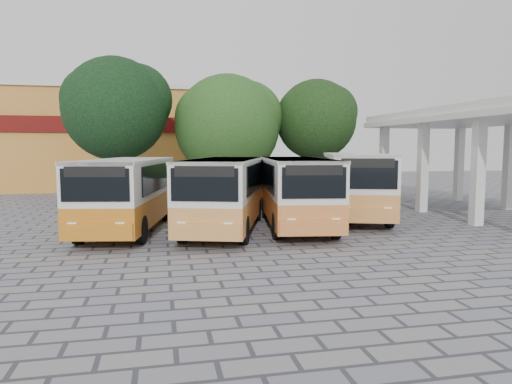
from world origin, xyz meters
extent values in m
plane|color=slate|center=(0.00, 0.00, 0.00)|extent=(90.00, 90.00, 0.00)
cube|color=silver|center=(7.85, 10.50, 2.50)|extent=(0.45, 0.45, 5.00)
cube|color=silver|center=(13.15, 10.50, 2.50)|extent=(0.45, 0.45, 5.00)
cube|color=silver|center=(10.50, 4.00, 5.20)|extent=(6.60, 15.60, 0.40)
cube|color=silver|center=(10.50, 4.00, 4.85)|extent=(6.80, 15.80, 0.30)
cube|color=#C57F2F|center=(-11.00, 26.00, 4.00)|extent=(20.00, 10.00, 8.00)
cube|color=#590C0A|center=(-11.00, 20.90, 5.20)|extent=(20.00, 0.20, 1.20)
cube|color=silver|center=(-11.00, 26.00, 8.15)|extent=(20.40, 10.40, 0.30)
cube|color=#C36B12|center=(-7.15, 3.58, 0.92)|extent=(3.87, 8.48, 1.07)
cube|color=silver|center=(-7.15, 3.58, 2.21)|extent=(3.87, 8.48, 1.50)
cube|color=silver|center=(-7.15, 3.58, 2.90)|extent=(3.92, 8.49, 0.12)
cube|color=black|center=(-8.40, 3.58, 2.23)|extent=(1.25, 6.64, 1.07)
cube|color=black|center=(-5.91, 3.58, 2.23)|extent=(1.25, 6.64, 1.07)
cube|color=black|center=(-7.15, -0.53, 2.23)|extent=(2.17, 0.44, 1.07)
cube|color=black|center=(-7.15, -0.53, 2.66)|extent=(1.92, 0.41, 0.35)
cylinder|color=black|center=(-8.26, 0.93, 0.51)|extent=(0.29, 1.02, 1.02)
cylinder|color=black|center=(-6.05, 0.93, 0.51)|extent=(0.29, 1.02, 1.02)
cylinder|color=black|center=(-8.26, 6.24, 0.51)|extent=(0.29, 1.02, 1.02)
cylinder|color=black|center=(-6.05, 6.24, 0.51)|extent=(0.29, 1.02, 1.02)
cube|color=#D48A41|center=(-3.24, 2.79, 0.93)|extent=(4.75, 8.56, 1.08)
cube|color=silver|center=(-3.24, 2.79, 2.22)|extent=(4.75, 8.56, 1.51)
cube|color=silver|center=(-3.24, 2.79, 2.91)|extent=(4.80, 8.57, 0.12)
cube|color=black|center=(-4.49, 2.79, 2.23)|extent=(2.03, 6.48, 1.08)
cube|color=black|center=(-1.99, 2.79, 2.23)|extent=(2.03, 6.48, 1.08)
cube|color=black|center=(-3.24, -1.33, 2.23)|extent=(2.12, 0.69, 1.08)
cube|color=black|center=(-3.24, -1.33, 2.66)|extent=(1.88, 0.63, 0.35)
cylinder|color=black|center=(-4.35, 0.13, 0.51)|extent=(0.29, 1.02, 1.02)
cylinder|color=black|center=(-2.13, 0.13, 0.51)|extent=(0.29, 1.02, 1.02)
cylinder|color=black|center=(-4.35, 5.46, 0.51)|extent=(0.29, 1.02, 1.02)
cylinder|color=black|center=(-2.13, 5.46, 0.51)|extent=(0.29, 1.02, 1.02)
cube|color=orange|center=(-0.14, 2.98, 0.93)|extent=(3.62, 8.47, 1.08)
cube|color=silver|center=(-0.14, 2.98, 2.22)|extent=(3.62, 8.47, 1.51)
cube|color=silver|center=(-0.14, 2.98, 2.91)|extent=(3.66, 8.47, 0.12)
cube|color=black|center=(-1.39, 2.98, 2.23)|extent=(1.02, 6.70, 1.08)
cube|color=black|center=(1.11, 2.98, 2.23)|extent=(1.02, 6.70, 1.08)
cube|color=black|center=(-0.14, -1.14, 2.23)|extent=(2.19, 0.37, 1.08)
cube|color=black|center=(-0.14, -1.14, 2.66)|extent=(1.94, 0.34, 0.35)
cylinder|color=black|center=(-1.24, 0.32, 0.51)|extent=(0.29, 1.02, 1.02)
cylinder|color=black|center=(0.97, 0.32, 0.51)|extent=(0.29, 1.02, 1.02)
cylinder|color=black|center=(-1.24, 5.65, 0.51)|extent=(0.29, 1.02, 1.02)
cylinder|color=black|center=(0.97, 5.65, 0.51)|extent=(0.29, 1.02, 1.02)
cube|color=#CD823A|center=(3.49, 5.05, 0.98)|extent=(5.11, 9.07, 1.14)
cube|color=silver|center=(3.49, 5.05, 2.35)|extent=(5.11, 9.07, 1.60)
cube|color=silver|center=(3.49, 5.05, 3.08)|extent=(5.16, 9.08, 0.13)
cube|color=black|center=(2.17, 5.05, 2.37)|extent=(2.22, 6.85, 1.14)
cube|color=black|center=(4.81, 5.05, 2.37)|extent=(2.22, 6.85, 1.14)
cube|color=black|center=(3.49, 0.69, 2.37)|extent=(2.24, 0.75, 1.14)
cube|color=black|center=(3.49, 0.69, 2.82)|extent=(1.98, 0.68, 0.37)
cylinder|color=black|center=(2.32, 2.23, 0.54)|extent=(0.30, 1.09, 1.09)
cylinder|color=black|center=(4.66, 2.23, 0.54)|extent=(0.30, 1.09, 1.09)
cylinder|color=black|center=(2.32, 7.88, 0.54)|extent=(0.30, 1.09, 1.09)
cylinder|color=black|center=(4.66, 7.88, 0.54)|extent=(0.30, 1.09, 1.09)
cylinder|color=#2E2313|center=(-8.53, 14.33, 2.14)|extent=(0.47, 0.47, 4.27)
sphere|color=black|center=(-8.53, 14.33, 5.85)|extent=(6.46, 6.46, 6.46)
sphere|color=black|center=(-7.24, 14.63, 6.50)|extent=(4.52, 4.52, 4.52)
sphere|color=black|center=(-9.66, 14.13, 6.34)|extent=(4.20, 4.20, 4.20)
cylinder|color=black|center=(-1.35, 15.01, 1.90)|extent=(0.45, 0.45, 3.79)
sphere|color=#204914|center=(-1.35, 15.01, 4.84)|extent=(7.03, 7.03, 7.03)
sphere|color=#204914|center=(0.06, 15.31, 5.54)|extent=(4.92, 4.92, 4.92)
sphere|color=#204914|center=(-2.58, 14.81, 5.36)|extent=(4.57, 4.57, 4.57)
cylinder|color=#452F15|center=(4.98, 15.12, 1.95)|extent=(0.41, 0.41, 3.89)
sphere|color=black|center=(4.98, 15.12, 5.40)|extent=(5.63, 5.63, 5.63)
sphere|color=black|center=(6.11, 15.42, 5.97)|extent=(3.94, 3.94, 3.94)
sphere|color=black|center=(4.00, 14.92, 5.83)|extent=(3.66, 3.66, 3.66)
camera|label=1|loc=(-5.81, -15.76, 3.41)|focal=32.00mm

